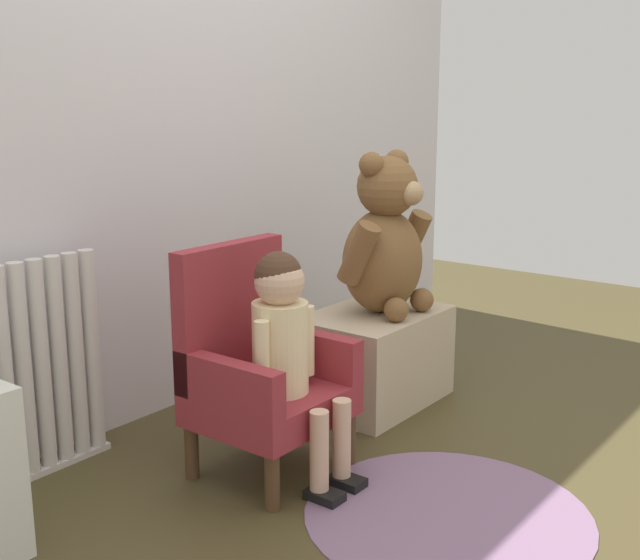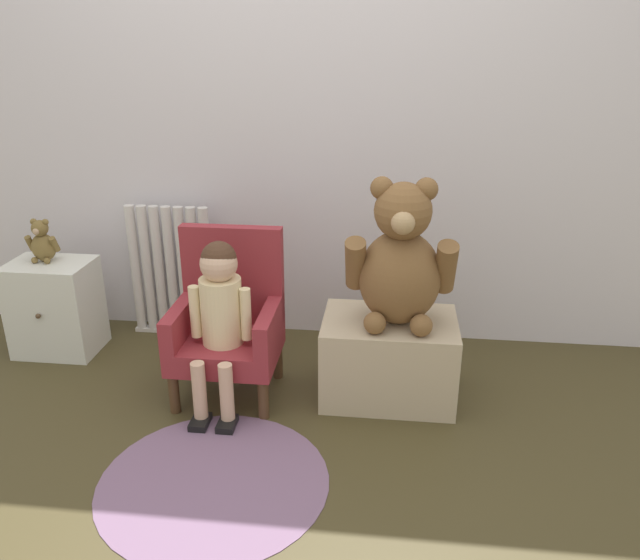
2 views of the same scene
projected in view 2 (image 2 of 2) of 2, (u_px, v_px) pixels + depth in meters
ground_plane at (267, 457)px, 2.31m from camera, size 6.00×6.00×0.00m
back_wall at (305, 94)px, 2.88m from camera, size 3.80×0.05×2.40m
radiator at (171, 272)px, 3.15m from camera, size 0.43×0.05×0.68m
small_dresser at (56, 307)px, 3.01m from camera, size 0.38×0.30×0.46m
child_armchair at (229, 321)px, 2.65m from camera, size 0.44×0.39×0.71m
child_figure at (220, 303)px, 2.49m from camera, size 0.25×0.35×0.71m
low_bench at (388, 358)px, 2.65m from camera, size 0.56×0.39×0.36m
large_teddy_bear at (400, 262)px, 2.46m from camera, size 0.44×0.31×0.60m
small_teddy_bear at (43, 243)px, 2.92m from camera, size 0.15×0.11×0.21m
floor_rug at (214, 481)px, 2.18m from camera, size 0.81×0.81×0.01m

